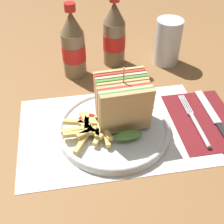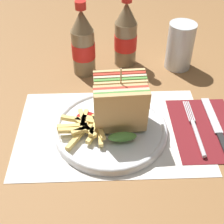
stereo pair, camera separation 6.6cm
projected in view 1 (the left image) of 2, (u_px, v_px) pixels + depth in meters
name	position (u px, v px, depth m)	size (l,w,h in m)	color
ground_plane	(109.00, 141.00, 0.65)	(4.00, 4.00, 0.00)	olive
placemat	(114.00, 130.00, 0.68)	(0.41, 0.27, 0.00)	silver
plate_main	(114.00, 129.00, 0.67)	(0.24, 0.24, 0.02)	white
club_sandwich	(123.00, 104.00, 0.63)	(0.11, 0.11, 0.14)	tan
fries_pile	(91.00, 129.00, 0.64)	(0.10, 0.11, 0.02)	#E5C166
ketchup_blob	(88.00, 120.00, 0.66)	(0.05, 0.04, 0.02)	maroon
napkin	(204.00, 120.00, 0.70)	(0.14, 0.20, 0.00)	maroon
fork	(197.00, 124.00, 0.68)	(0.01, 0.17, 0.01)	silver
knife	(215.00, 118.00, 0.70)	(0.02, 0.20, 0.00)	black
coke_bottle_near	(73.00, 46.00, 0.79)	(0.06, 0.06, 0.19)	#7A6647
coke_bottle_far	(114.00, 35.00, 0.83)	(0.06, 0.06, 0.19)	#7A6647
glass_near	(167.00, 45.00, 0.85)	(0.07, 0.07, 0.13)	silver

